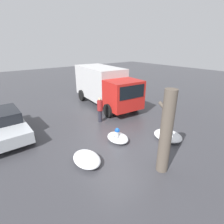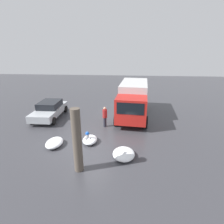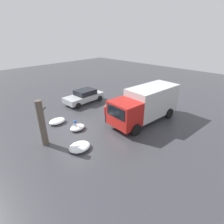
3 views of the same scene
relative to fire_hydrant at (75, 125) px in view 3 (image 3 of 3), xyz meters
name	(u,v)px [view 3 (image 3 of 3)]	position (x,y,z in m)	size (l,w,h in m)	color
ground_plane	(76,130)	(0.00, 0.00, -0.42)	(60.00, 60.00, 0.00)	#38383D
fire_hydrant	(75,125)	(0.00, 0.00, 0.00)	(0.35, 0.41, 0.81)	#B7B7BC
tree_trunk	(42,123)	(-2.55, -0.13, 1.19)	(0.66, 0.44, 3.19)	brown
delivery_truck	(146,103)	(5.16, -2.95, 1.15)	(6.68, 2.99, 2.86)	red
pedestrian	(106,113)	(2.61, -0.78, 0.44)	(0.34, 0.34, 1.57)	#23232D
parked_car	(84,96)	(4.14, 4.19, 0.30)	(4.31, 2.06, 1.38)	#ADB2B7
snow_pile_by_hydrant	(78,128)	(0.11, -0.12, -0.23)	(1.21, 0.90, 0.38)	white
snow_pile_curbside	(80,147)	(-1.28, -2.29, -0.23)	(1.46, 1.21, 0.37)	white
snow_pile_by_tree	(57,121)	(-0.46, 1.97, -0.21)	(1.39, 0.98, 0.41)	white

